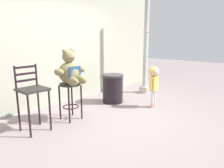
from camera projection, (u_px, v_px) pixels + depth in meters
name	position (u px, v px, depth m)	size (l,w,h in m)	color
ground_plane	(120.00, 120.00, 4.11)	(24.00, 24.00, 0.00)	gray
building_wall	(58.00, 30.00, 5.00)	(7.68, 0.30, 3.53)	#A9AC96
bar_stool_with_teddy	(70.00, 94.00, 4.05)	(0.40, 0.40, 0.73)	black
teddy_bear	(70.00, 71.00, 3.94)	(0.64, 0.58, 0.66)	olive
child_walking	(154.00, 78.00, 4.74)	(0.30, 0.24, 0.95)	#D2A891
trash_bin	(113.00, 88.00, 5.20)	(0.53, 0.53, 0.70)	black
lamppost	(145.00, 51.00, 5.96)	(0.28, 0.28, 3.05)	#B7A496
bar_chair_empty	(32.00, 93.00, 3.51)	(0.44, 0.44, 1.14)	black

